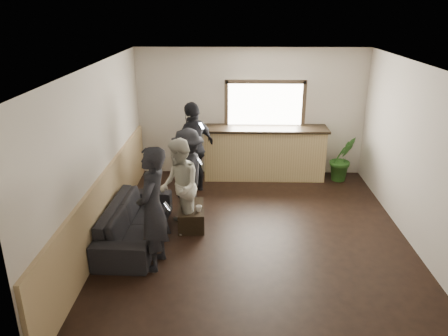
{
  "coord_description": "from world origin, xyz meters",
  "views": [
    {
      "loc": [
        -0.38,
        -6.44,
        3.65
      ],
      "look_at": [
        -0.53,
        0.4,
        1.07
      ],
      "focal_mm": 35.0,
      "sensor_mm": 36.0,
      "label": 1
    }
  ],
  "objects_px": {
    "cup_a": "(185,199)",
    "coffee_table": "(191,216)",
    "person_c": "(188,171)",
    "person_a": "(153,209)",
    "bar_counter": "(264,150)",
    "sofa": "(135,222)",
    "person_d": "(194,148)",
    "person_b": "(179,187)",
    "potted_plant": "(342,159)",
    "cup_b": "(199,209)"
  },
  "relations": [
    {
      "from": "cup_a",
      "to": "person_c",
      "type": "relative_size",
      "value": 0.07
    },
    {
      "from": "cup_a",
      "to": "coffee_table",
      "type": "bearing_deg",
      "value": -59.93
    },
    {
      "from": "cup_b",
      "to": "bar_counter",
      "type": "bearing_deg",
      "value": 63.12
    },
    {
      "from": "potted_plant",
      "to": "person_a",
      "type": "distance_m",
      "value": 4.93
    },
    {
      "from": "sofa",
      "to": "person_d",
      "type": "relative_size",
      "value": 1.15
    },
    {
      "from": "person_c",
      "to": "person_d",
      "type": "bearing_deg",
      "value": -171.85
    },
    {
      "from": "cup_a",
      "to": "person_b",
      "type": "height_order",
      "value": "person_b"
    },
    {
      "from": "cup_b",
      "to": "person_c",
      "type": "distance_m",
      "value": 0.85
    },
    {
      "from": "bar_counter",
      "to": "sofa",
      "type": "height_order",
      "value": "bar_counter"
    },
    {
      "from": "bar_counter",
      "to": "cup_b",
      "type": "xyz_separation_m",
      "value": [
        -1.26,
        -2.48,
        -0.24
      ]
    },
    {
      "from": "potted_plant",
      "to": "person_b",
      "type": "bearing_deg",
      "value": -144.18
    },
    {
      "from": "cup_a",
      "to": "person_d",
      "type": "bearing_deg",
      "value": 87.47
    },
    {
      "from": "person_b",
      "to": "cup_a",
      "type": "bearing_deg",
      "value": 159.41
    },
    {
      "from": "person_a",
      "to": "person_c",
      "type": "distance_m",
      "value": 1.85
    },
    {
      "from": "cup_a",
      "to": "person_a",
      "type": "bearing_deg",
      "value": -100.9
    },
    {
      "from": "sofa",
      "to": "cup_a",
      "type": "height_order",
      "value": "sofa"
    },
    {
      "from": "sofa",
      "to": "potted_plant",
      "type": "relative_size",
      "value": 2.16
    },
    {
      "from": "potted_plant",
      "to": "cup_a",
      "type": "bearing_deg",
      "value": -148.86
    },
    {
      "from": "sofa",
      "to": "cup_b",
      "type": "bearing_deg",
      "value": -69.76
    },
    {
      "from": "cup_b",
      "to": "person_d",
      "type": "xyz_separation_m",
      "value": [
        -0.22,
        1.66,
        0.54
      ]
    },
    {
      "from": "coffee_table",
      "to": "cup_a",
      "type": "bearing_deg",
      "value": 120.07
    },
    {
      "from": "sofa",
      "to": "person_d",
      "type": "bearing_deg",
      "value": -19.68
    },
    {
      "from": "person_c",
      "to": "coffee_table",
      "type": "bearing_deg",
      "value": 18.74
    },
    {
      "from": "potted_plant",
      "to": "person_c",
      "type": "distance_m",
      "value": 3.58
    },
    {
      "from": "person_a",
      "to": "person_c",
      "type": "height_order",
      "value": "person_a"
    },
    {
      "from": "person_b",
      "to": "person_c",
      "type": "height_order",
      "value": "person_b"
    },
    {
      "from": "person_b",
      "to": "potted_plant",
      "type": "bearing_deg",
      "value": 110.76
    },
    {
      "from": "bar_counter",
      "to": "coffee_table",
      "type": "bearing_deg",
      "value": -121.3
    },
    {
      "from": "coffee_table",
      "to": "person_d",
      "type": "distance_m",
      "value": 1.68
    },
    {
      "from": "cup_a",
      "to": "person_c",
      "type": "xyz_separation_m",
      "value": [
        0.04,
        0.33,
        0.4
      ]
    },
    {
      "from": "coffee_table",
      "to": "person_c",
      "type": "xyz_separation_m",
      "value": [
        -0.09,
        0.54,
        0.62
      ]
    },
    {
      "from": "coffee_table",
      "to": "person_d",
      "type": "bearing_deg",
      "value": 92.61
    },
    {
      "from": "person_d",
      "to": "cup_a",
      "type": "bearing_deg",
      "value": 35.13
    },
    {
      "from": "potted_plant",
      "to": "person_c",
      "type": "xyz_separation_m",
      "value": [
        -3.19,
        -1.62,
        0.3
      ]
    },
    {
      "from": "bar_counter",
      "to": "sofa",
      "type": "relative_size",
      "value": 1.26
    },
    {
      "from": "cup_b",
      "to": "person_c",
      "type": "height_order",
      "value": "person_c"
    },
    {
      "from": "cup_a",
      "to": "bar_counter",
      "type": "bearing_deg",
      "value": 53.88
    },
    {
      "from": "coffee_table",
      "to": "bar_counter",
      "type": "bearing_deg",
      "value": 58.7
    },
    {
      "from": "cup_a",
      "to": "person_b",
      "type": "bearing_deg",
      "value": -95.53
    },
    {
      "from": "sofa",
      "to": "potted_plant",
      "type": "xyz_separation_m",
      "value": [
        3.96,
        2.66,
        0.18
      ]
    },
    {
      "from": "person_b",
      "to": "sofa",
      "type": "bearing_deg",
      "value": -81.41
    },
    {
      "from": "cup_a",
      "to": "cup_b",
      "type": "bearing_deg",
      "value": -54.66
    },
    {
      "from": "potted_plant",
      "to": "person_a",
      "type": "relative_size",
      "value": 0.54
    },
    {
      "from": "bar_counter",
      "to": "person_b",
      "type": "xyz_separation_m",
      "value": [
        -1.57,
        -2.5,
        0.17
      ]
    },
    {
      "from": "bar_counter",
      "to": "coffee_table",
      "type": "distance_m",
      "value": 2.75
    },
    {
      "from": "coffee_table",
      "to": "person_c",
      "type": "height_order",
      "value": "person_c"
    },
    {
      "from": "bar_counter",
      "to": "person_b",
      "type": "relative_size",
      "value": 1.67
    },
    {
      "from": "person_c",
      "to": "potted_plant",
      "type": "bearing_deg",
      "value": 126.34
    },
    {
      "from": "bar_counter",
      "to": "sofa",
      "type": "distance_m",
      "value": 3.63
    },
    {
      "from": "bar_counter",
      "to": "potted_plant",
      "type": "relative_size",
      "value": 2.71
    }
  ]
}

